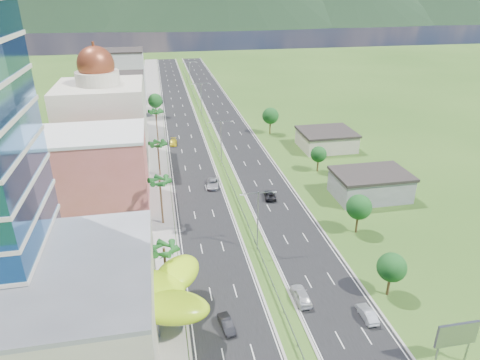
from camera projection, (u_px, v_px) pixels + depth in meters
ground at (272, 286)px, 64.15m from camera, size 500.00×500.00×0.00m
road_left at (181, 120)px, 143.14m from camera, size 11.00×260.00×0.04m
road_right at (225, 117)px, 145.75m from camera, size 11.00×260.00×0.04m
sidewalk_left at (152, 121)px, 141.46m from camera, size 7.00×260.00×0.12m
median_guardrail at (210, 133)px, 128.13m from camera, size 0.10×216.06×0.76m
streetlight_median_b at (258, 215)px, 70.26m from camera, size 6.04×0.25×11.00m
streetlight_median_c at (221, 137)px, 105.95m from camera, size 6.04×0.25×11.00m
streetlight_median_d at (201, 95)px, 146.10m from camera, size 6.04×0.25×11.00m
streetlight_median_e at (190, 71)px, 186.25m from camera, size 6.04×0.25×11.00m
mall_podium at (27, 314)px, 50.93m from camera, size 30.00×24.00×11.00m
lime_canopy at (131, 294)px, 55.01m from camera, size 18.00×15.00×7.40m
pink_shophouse at (95, 171)px, 84.70m from camera, size 20.00×15.00×15.00m
domed_building at (103, 120)px, 103.61m from camera, size 20.00×20.00×28.70m
midrise_grey at (116, 107)px, 127.49m from camera, size 16.00×15.00×16.00m
midrise_beige at (121, 95)px, 147.75m from camera, size 16.00×15.00×13.00m
midrise_white at (124, 75)px, 167.23m from camera, size 16.00×15.00×18.00m
billboard at (457, 336)px, 49.21m from camera, size 5.20×0.35×6.20m
shed_near at (370, 186)px, 90.30m from camera, size 15.00×10.00×5.00m
shed_far at (326, 140)px, 117.54m from camera, size 14.00×12.00×4.40m
palm_tree_b at (164, 251)px, 60.29m from camera, size 3.60×3.60×8.10m
palm_tree_c at (160, 183)px, 77.54m from camera, size 3.60×3.60×9.60m
palm_tree_d at (158, 145)px, 98.46m from camera, size 3.60×3.60×8.60m
palm_tree_e at (156, 113)px, 120.45m from camera, size 3.60×3.60×9.40m
leafy_tree_lfar at (155, 101)px, 143.89m from camera, size 4.90×4.90×8.05m
leafy_tree_ra at (392, 267)px, 60.49m from camera, size 4.20×4.20×6.90m
leafy_tree_rb at (359, 207)px, 76.01m from camera, size 4.55×4.55×7.47m
leafy_tree_rc at (319, 154)px, 101.85m from camera, size 3.85×3.85×6.33m
leafy_tree_rd at (270, 116)px, 127.42m from camera, size 4.90×4.90×8.05m
mountain_ridge at (220, 25)px, 476.12m from camera, size 860.00×140.00×90.00m
car_dark_left at (226, 324)px, 56.00m from camera, size 2.04×4.32×1.37m
car_silver_mid_left at (213, 184)px, 95.33m from camera, size 3.38×5.79×1.51m
car_yellow_far_left at (173, 142)px, 120.59m from camera, size 2.27×4.88×1.38m
car_white_near_right at (301, 295)px, 60.94m from camera, size 2.05×5.09×1.73m
car_silver_right at (367, 314)px, 57.75m from camera, size 1.50×4.30×1.42m
car_dark_far_right at (270, 195)px, 90.36m from camera, size 2.94×5.21×1.37m
motorcycle at (191, 296)px, 61.14m from camera, size 0.78×1.87×1.16m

